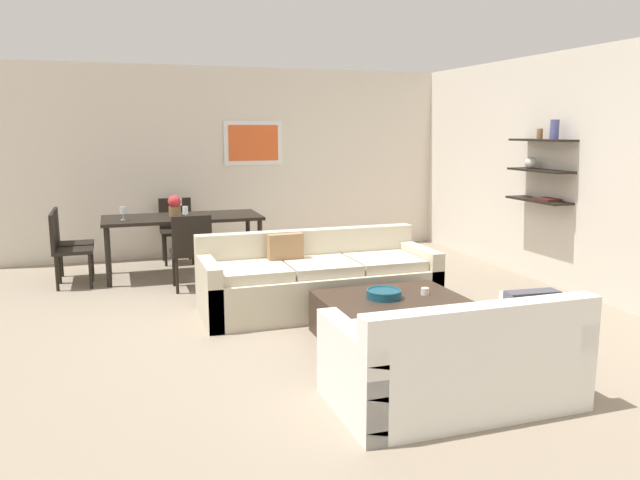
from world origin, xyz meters
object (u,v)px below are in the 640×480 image
Objects in this scene: wine_glass_foot at (185,211)px; centerpiece_vase at (174,205)px; wine_glass_left_near at (123,211)px; dining_table at (183,222)px; sofa_beige at (318,282)px; wine_glass_head at (179,202)px; decorative_bowl at (384,294)px; dining_chair_left_far at (67,239)px; coffee_table at (395,321)px; loveseat_white at (455,361)px; dining_chair_foot at (191,247)px; candle_jar at (425,291)px; dining_chair_head at (176,226)px; dining_chair_left_near at (65,245)px.

centerpiece_vase is (-0.09, 0.37, 0.02)m from wine_glass_foot.
wine_glass_left_near is at bearing -169.53° from centerpiece_vase.
dining_table is 7.27× the size of centerpiece_vase.
wine_glass_foot reaches higher than sofa_beige.
sofa_beige is at bearing -64.61° from wine_glass_head.
dining_table is 0.42m from wine_glass_head.
decorative_bowl is 4.27m from dining_chair_left_far.
loveseat_white is at bearing -96.78° from coffee_table.
dining_chair_left_far reaches higher than dining_table.
coffee_table is 4.01× the size of decorative_bowl.
loveseat_white is at bearing -92.95° from decorative_bowl.
sofa_beige reaches higher than dining_table.
wine_glass_foot is (-1.45, 2.79, 0.67)m from coffee_table.
decorative_bowl is 2.63m from dining_chair_foot.
candle_jar is 0.08× the size of dining_chair_head.
sofa_beige is 7.72× the size of decorative_bowl.
wine_glass_head is at bearing 112.49° from coffee_table.
wine_glass_left_near is 0.95× the size of wine_glass_foot.
centerpiece_vase is (0.62, 0.11, 0.03)m from wine_glass_left_near.
wine_glass_left_near is at bearing 125.09° from decorative_bowl.
decorative_bowl is 0.39m from candle_jar.
candle_jar is 0.39× the size of wine_glass_head.
coffee_table is 1.40× the size of dining_chair_left_far.
dining_table is 2.20× the size of dining_chair_head.
dining_chair_head is 1.25m from wine_glass_foot.
dining_chair_left_far reaches higher than decorative_bowl.
centerpiece_vase is (-0.09, -0.35, 0.00)m from wine_glass_head.
dining_chair_left_far reaches higher than coffee_table.
centerpiece_vase is at bearing 115.44° from decorative_bowl.
dining_table is (-1.45, 3.15, 0.49)m from coffee_table.
candle_jar is 4.27m from dining_chair_left_near.
dining_chair_left_far reaches higher than sofa_beige.
dining_chair_head is at bearing 90.00° from dining_chair_foot.
wine_glass_head is at bearing 90.00° from dining_chair_foot.
sofa_beige is 2.70× the size of dining_chair_head.
dining_chair_head is at bearing 110.07° from coffee_table.
wine_glass_head is 0.73m from wine_glass_foot.
dining_chair_foot is 1.66m from dining_chair_head.
dining_chair_foot is at bearing -36.58° from dining_chair_left_far.
dining_table is (-1.77, 3.09, 0.27)m from candle_jar.
dining_chair_left_far is (-1.37, 0.19, -0.17)m from dining_table.
dining_chair_head is 5.25× the size of wine_glass_foot.
decorative_bowl is 3.07m from wine_glass_foot.
loveseat_white is 4.58m from dining_table.
decorative_bowl is at bearing 177.44° from candle_jar.
dining_chair_foot is at bearing 128.02° from candle_jar.
dining_table is 1.40m from dining_chair_left_far.
wine_glass_left_near is (-2.47, 2.98, 0.45)m from candle_jar.
sofa_beige is at bearing -55.60° from wine_glass_foot.
dining_chair_foot is at bearing -90.00° from dining_chair_head.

